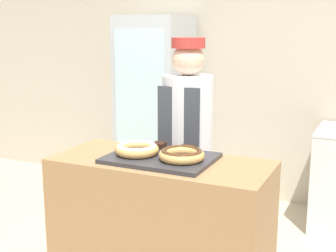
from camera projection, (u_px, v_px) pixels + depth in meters
The scene contains 9 objects.
wall_back at pixel (257, 62), 4.47m from camera, with size 8.00×0.06×2.70m.
display_counter at pixel (161, 236), 2.77m from camera, with size 1.26×0.55×0.94m.
serving_tray at pixel (161, 158), 2.67m from camera, with size 0.60×0.44×0.02m.
donut_light_glaze at pixel (137, 149), 2.69m from camera, with size 0.25×0.25×0.06m.
donut_chocolate_glaze at pixel (182, 154), 2.58m from camera, with size 0.25×0.25×0.06m.
brownie_back_left at pixel (159, 145), 2.84m from camera, with size 0.08×0.08×0.03m.
brownie_back_right at pixel (186, 148), 2.77m from camera, with size 0.08×0.08×0.03m.
baker_person at pixel (187, 150), 3.21m from camera, with size 0.34×0.34×1.62m.
beverage_fridge at pixel (155, 109), 4.59m from camera, with size 0.62×0.63×1.79m.
Camera 1 is at (1.12, -2.31, 1.69)m, focal length 50.00 mm.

